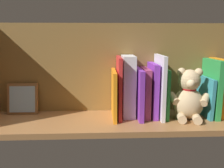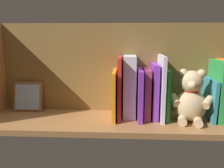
% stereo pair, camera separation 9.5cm
% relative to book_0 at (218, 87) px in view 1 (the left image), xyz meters
% --- Properties ---
extents(ground_plane, '(1.04, 0.29, 0.02)m').
position_rel_book_0_xyz_m(ground_plane, '(0.45, 0.04, -0.13)').
color(ground_plane, '#9E6B3D').
extents(shelf_back_panel, '(1.04, 0.02, 0.38)m').
position_rel_book_0_xyz_m(shelf_back_panel, '(0.45, -0.09, 0.07)').
color(shelf_back_panel, olive).
rests_on(shelf_back_panel, ground_plane).
extents(book_0, '(0.03, 0.15, 0.24)m').
position_rel_book_0_xyz_m(book_0, '(0.00, 0.00, 0.00)').
color(book_0, orange).
rests_on(book_0, ground_plane).
extents(book_1, '(0.02, 0.16, 0.24)m').
position_rel_book_0_xyz_m(book_1, '(0.03, 0.01, -0.00)').
color(book_1, green).
rests_on(book_1, ground_plane).
extents(book_2, '(0.02, 0.16, 0.16)m').
position_rel_book_0_xyz_m(book_2, '(0.06, 0.01, -0.04)').
color(book_2, teal).
rests_on(book_2, ground_plane).
extents(teddy_bear, '(0.16, 0.15, 0.21)m').
position_rel_book_0_xyz_m(teddy_bear, '(0.14, 0.05, -0.03)').
color(teddy_bear, '#D1B284').
rests_on(teddy_bear, ground_plane).
extents(book_3, '(0.01, 0.16, 0.20)m').
position_rel_book_0_xyz_m(book_3, '(0.23, 0.00, -0.02)').
color(book_3, green).
rests_on(book_3, ground_plane).
extents(book_4, '(0.01, 0.17, 0.26)m').
position_rel_book_0_xyz_m(book_4, '(0.25, 0.01, 0.01)').
color(book_4, silver).
rests_on(book_4, ground_plane).
extents(book_5, '(0.02, 0.15, 0.22)m').
position_rel_book_0_xyz_m(book_5, '(0.28, 0.00, -0.01)').
color(book_5, purple).
rests_on(book_5, ground_plane).
extents(book_6, '(0.02, 0.15, 0.20)m').
position_rel_book_0_xyz_m(book_6, '(0.31, -0.00, -0.02)').
color(book_6, '#B23F72').
rests_on(book_6, ground_plane).
extents(book_7, '(0.02, 0.17, 0.20)m').
position_rel_book_0_xyz_m(book_7, '(0.34, 0.01, -0.02)').
color(book_7, purple).
rests_on(book_7, ground_plane).
extents(dictionary_thick_white, '(0.05, 0.13, 0.25)m').
position_rel_book_0_xyz_m(dictionary_thick_white, '(0.38, -0.01, 0.01)').
color(dictionary_thick_white, silver).
rests_on(dictionary_thick_white, ground_plane).
extents(book_8, '(0.01, 0.16, 0.25)m').
position_rel_book_0_xyz_m(book_8, '(0.42, 0.01, 0.00)').
color(book_8, red).
rests_on(book_8, ground_plane).
extents(book_9, '(0.01, 0.18, 0.19)m').
position_rel_book_0_xyz_m(book_9, '(0.44, 0.02, -0.02)').
color(book_9, orange).
rests_on(book_9, ground_plane).
extents(picture_frame_leaning, '(0.13, 0.04, 0.13)m').
position_rel_book_0_xyz_m(picture_frame_leaning, '(0.83, -0.05, -0.05)').
color(picture_frame_leaning, brown).
rests_on(picture_frame_leaning, ground_plane).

